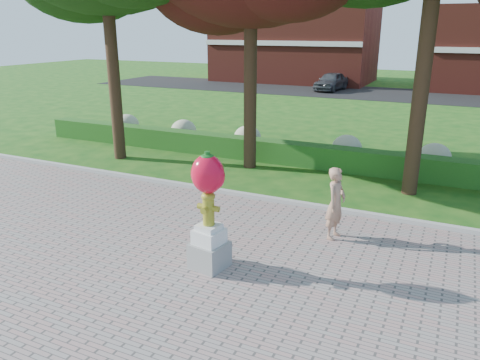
# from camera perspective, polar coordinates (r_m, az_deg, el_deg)

# --- Properties ---
(ground) EXTENTS (100.00, 100.00, 0.00)m
(ground) POSITION_cam_1_polar(r_m,az_deg,el_deg) (10.94, -2.11, -7.75)
(ground) COLOR #124B13
(ground) RESTS_ON ground
(walkway) EXTENTS (40.00, 14.00, 0.04)m
(walkway) POSITION_cam_1_polar(r_m,az_deg,el_deg) (8.10, -15.90, -18.57)
(walkway) COLOR gray
(walkway) RESTS_ON ground
(curb) EXTENTS (40.00, 0.18, 0.15)m
(curb) POSITION_cam_1_polar(r_m,az_deg,el_deg) (13.43, 3.76, -2.39)
(curb) COLOR #ADADA5
(curb) RESTS_ON ground
(lawn_hedge) EXTENTS (24.00, 0.70, 0.80)m
(lawn_hedge) POSITION_cam_1_polar(r_m,az_deg,el_deg) (16.95, 8.78, 2.95)
(lawn_hedge) COLOR #194A15
(lawn_hedge) RESTS_ON ground
(hydrangea_row) EXTENTS (20.10, 1.10, 0.99)m
(hydrangea_row) POSITION_cam_1_polar(r_m,az_deg,el_deg) (17.71, 11.52, 3.95)
(hydrangea_row) COLOR #BDBC90
(hydrangea_row) RESTS_ON ground
(street) EXTENTS (50.00, 8.00, 0.02)m
(street) POSITION_cam_1_polar(r_m,az_deg,el_deg) (37.31, 18.29, 9.88)
(street) COLOR black
(street) RESTS_ON ground
(building_left) EXTENTS (14.00, 8.00, 7.00)m
(building_left) POSITION_cam_1_polar(r_m,az_deg,el_deg) (45.16, 6.70, 16.38)
(building_left) COLOR maroon
(building_left) RESTS_ON ground
(hydrant_sculpture) EXTENTS (0.78, 0.78, 2.47)m
(hydrant_sculpture) POSITION_cam_1_polar(r_m,az_deg,el_deg) (9.35, -3.87, -3.42)
(hydrant_sculpture) COLOR gray
(hydrant_sculpture) RESTS_ON walkway
(woman) EXTENTS (0.51, 0.69, 1.72)m
(woman) POSITION_cam_1_polar(r_m,az_deg,el_deg) (11.05, 11.60, -2.80)
(woman) COLOR tan
(woman) RESTS_ON walkway
(parked_car) EXTENTS (2.13, 4.32, 1.42)m
(parked_car) POSITION_cam_1_polar(r_m,az_deg,el_deg) (38.37, 11.05, 11.74)
(parked_car) COLOR #404447
(parked_car) RESTS_ON street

